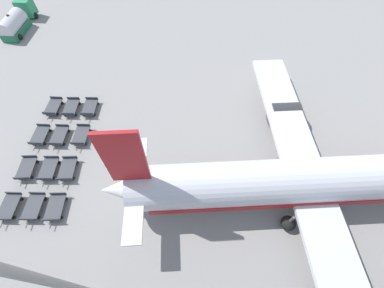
# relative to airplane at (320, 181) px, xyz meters

# --- Properties ---
(ground_plane) EXTENTS (500.00, 500.00, 0.00)m
(ground_plane) POSITION_rel_airplane_xyz_m (-16.77, 0.71, -3.07)
(ground_plane) COLOR gray
(airplane) EXTENTS (34.95, 39.50, 11.47)m
(airplane) POSITION_rel_airplane_xyz_m (0.00, 0.00, 0.00)
(airplane) COLOR silver
(airplane) RESTS_ON ground_plane
(fuel_tanker_primary) EXTENTS (8.67, 4.34, 3.08)m
(fuel_tanker_primary) POSITION_rel_airplane_xyz_m (-33.72, -34.39, -1.73)
(fuel_tanker_primary) COLOR #2D8C5B
(fuel_tanker_primary) RESTS_ON ground_plane
(baggage_dolly_row_near_col_a) EXTENTS (3.41, 2.02, 0.92)m
(baggage_dolly_row_near_col_a) POSITION_rel_airplane_xyz_m (-15.23, -26.47, -2.60)
(baggage_dolly_row_near_col_a) COLOR #424449
(baggage_dolly_row_near_col_a) RESTS_ON ground_plane
(baggage_dolly_row_near_col_b) EXTENTS (3.41, 2.00, 0.92)m
(baggage_dolly_row_near_col_b) POSITION_rel_airplane_xyz_m (-10.99, -27.28, -2.60)
(baggage_dolly_row_near_col_b) COLOR #424449
(baggage_dolly_row_near_col_b) RESTS_ON ground_plane
(baggage_dolly_row_near_col_c) EXTENTS (3.39, 1.86, 0.92)m
(baggage_dolly_row_near_col_c) POSITION_rel_airplane_xyz_m (-6.83, -27.90, -2.60)
(baggage_dolly_row_near_col_c) COLOR #424449
(baggage_dolly_row_near_col_c) RESTS_ON ground_plane
(baggage_dolly_row_near_col_d) EXTENTS (3.41, 1.96, 0.92)m
(baggage_dolly_row_near_col_d) POSITION_rel_airplane_xyz_m (-2.77, -28.66, -2.60)
(baggage_dolly_row_near_col_d) COLOR #424449
(baggage_dolly_row_near_col_d) RESTS_ON ground_plane
(baggage_dolly_row_mid_a_col_a) EXTENTS (3.41, 1.93, 0.92)m
(baggage_dolly_row_mid_a_col_a) POSITION_rel_airplane_xyz_m (-14.81, -24.30, -2.60)
(baggage_dolly_row_mid_a_col_a) COLOR #424449
(baggage_dolly_row_mid_a_col_a) RESTS_ON ground_plane
(baggage_dolly_row_mid_a_col_b) EXTENTS (3.41, 1.99, 0.92)m
(baggage_dolly_row_mid_a_col_b) POSITION_rel_airplane_xyz_m (-10.63, -25.13, -2.60)
(baggage_dolly_row_mid_a_col_b) COLOR #424449
(baggage_dolly_row_mid_a_col_b) RESTS_ON ground_plane
(baggage_dolly_row_mid_a_col_c) EXTENTS (3.40, 1.91, 0.92)m
(baggage_dolly_row_mid_a_col_c) POSITION_rel_airplane_xyz_m (-6.43, -25.63, -2.60)
(baggage_dolly_row_mid_a_col_c) COLOR #424449
(baggage_dolly_row_mid_a_col_c) RESTS_ON ground_plane
(baggage_dolly_row_mid_a_col_d) EXTENTS (3.41, 1.94, 0.92)m
(baggage_dolly_row_mid_a_col_d) POSITION_rel_airplane_xyz_m (-2.43, -26.38, -2.60)
(baggage_dolly_row_mid_a_col_d) COLOR #424449
(baggage_dolly_row_mid_a_col_d) RESTS_ON ground_plane
(baggage_dolly_row_mid_b_col_a) EXTENTS (3.41, 1.94, 0.92)m
(baggage_dolly_row_mid_b_col_a) POSITION_rel_airplane_xyz_m (-14.47, -22.05, -2.60)
(baggage_dolly_row_mid_b_col_a) COLOR #424449
(baggage_dolly_row_mid_b_col_a) RESTS_ON ground_plane
(baggage_dolly_row_mid_b_col_b) EXTENTS (3.41, 1.95, 0.92)m
(baggage_dolly_row_mid_b_col_b) POSITION_rel_airplane_xyz_m (-10.32, -22.71, -2.60)
(baggage_dolly_row_mid_b_col_b) COLOR #424449
(baggage_dolly_row_mid_b_col_b) RESTS_ON ground_plane
(baggage_dolly_row_mid_b_col_c) EXTENTS (3.39, 1.86, 0.92)m
(baggage_dolly_row_mid_b_col_c) POSITION_rel_airplane_xyz_m (-6.11, -23.68, -2.60)
(baggage_dolly_row_mid_b_col_c) COLOR #424449
(baggage_dolly_row_mid_b_col_c) RESTS_ON ground_plane
(baggage_dolly_row_mid_b_col_d) EXTENTS (3.39, 1.86, 0.92)m
(baggage_dolly_row_mid_b_col_d) POSITION_rel_airplane_xyz_m (-2.07, -24.32, -2.60)
(baggage_dolly_row_mid_b_col_d) COLOR #424449
(baggage_dolly_row_mid_b_col_d) RESTS_ON ground_plane
(apron_light_mast) EXTENTS (2.00, 0.70, 19.88)m
(apron_light_mast) POSITION_rel_airplane_xyz_m (5.75, -19.82, 9.03)
(apron_light_mast) COLOR #ADA89E
(apron_light_mast) RESTS_ON ground_plane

